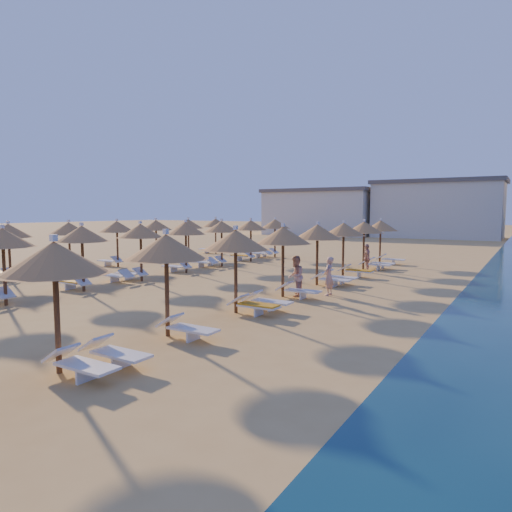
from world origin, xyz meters
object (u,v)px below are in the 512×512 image
Objects in this scene: beachgoer_a at (329,276)px; beachgoer_b at (295,276)px; parasol_row_west at (113,233)px; beachgoer_c at (367,258)px; parasol_row_east at (261,239)px.

beachgoer_b is at bearing -53.63° from beachgoer_a.
parasol_row_west is 9.89m from beachgoer_a.
parasol_row_west is at bearing -65.93° from beachgoer_c.
parasol_row_east and parasol_row_west have the same top height.
beachgoer_c is (8.48, 10.48, -1.62)m from parasol_row_west.
parasol_row_east is 3.63m from beachgoer_a.
beachgoer_b is 1.02× the size of beachgoer_c.
beachgoer_c reaches higher than beachgoer_a.
parasol_row_east is 2.64m from beachgoer_b.
beachgoer_c is at bearing 51.03° from parasol_row_west.
parasol_row_east is at bearing -28.02° from beachgoer_a.
beachgoer_c is at bearing 160.94° from beachgoer_b.
beachgoer_c is (0.25, 8.42, -0.02)m from beachgoer_b.
parasol_row_west is (-7.84, 0.00, 0.00)m from parasol_row_east.
parasol_row_west is at bearing -73.77° from beachgoer_a.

